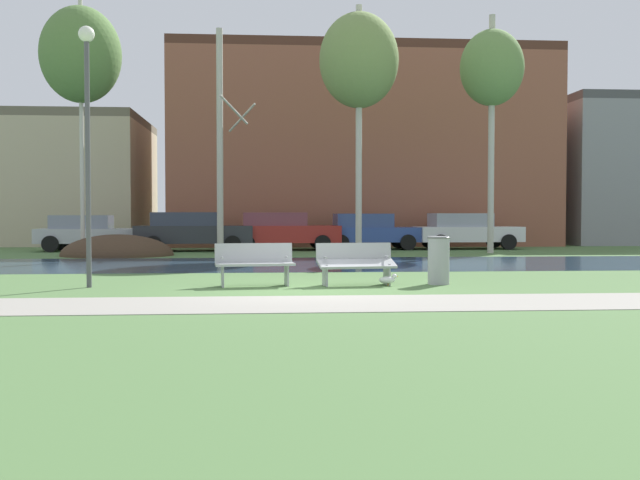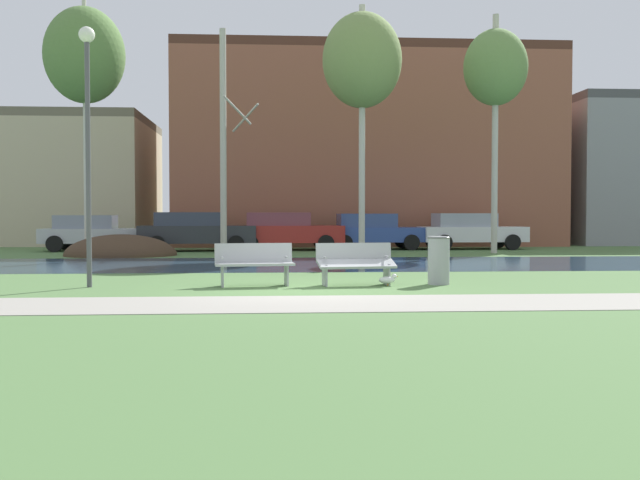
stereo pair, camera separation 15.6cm
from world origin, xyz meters
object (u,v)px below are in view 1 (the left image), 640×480
(bench_left, at_px, (255,263))
(trash_bin, at_px, (439,259))
(seagull, at_px, (388,279))
(parked_sedan_second_dark, at_px, (192,231))
(bench_right, at_px, (356,262))
(parked_hatch_third_red, at_px, (281,230))
(parked_suv_fifth_white, at_px, (466,230))
(parked_van_nearest_silver, at_px, (88,232))
(parked_wagon_fourth_blue, at_px, (368,231))
(streetlamp, at_px, (87,113))

(bench_left, relative_size, trash_bin, 1.64)
(bench_left, height_order, seagull, bench_left)
(trash_bin, bearing_deg, parked_sedan_second_dark, 114.15)
(bench_right, xyz_separation_m, parked_hatch_third_red, (-1.17, 14.93, 0.33))
(bench_right, distance_m, parked_suv_fifth_white, 16.61)
(seagull, relative_size, parked_van_nearest_silver, 0.10)
(parked_hatch_third_red, bearing_deg, bench_left, -93.52)
(bench_right, bearing_deg, bench_left, 180.00)
(trash_bin, relative_size, parked_sedan_second_dark, 0.22)
(trash_bin, height_order, parked_suv_fifth_white, parked_suv_fifth_white)
(trash_bin, bearing_deg, parked_wagon_fourth_blue, 87.37)
(trash_bin, height_order, streetlamp, streetlamp)
(bench_left, bearing_deg, streetlamp, -179.41)
(seagull, bearing_deg, parked_wagon_fourth_blue, 83.33)
(trash_bin, relative_size, parked_van_nearest_silver, 0.25)
(bench_right, bearing_deg, parked_wagon_fourth_blue, 80.87)
(bench_left, relative_size, bench_right, 1.00)
(parked_hatch_third_red, bearing_deg, parked_wagon_fourth_blue, 5.44)
(streetlamp, relative_size, parked_sedan_second_dark, 1.13)
(seagull, relative_size, parked_wagon_fourth_blue, 0.10)
(trash_bin, height_order, parked_wagon_fourth_blue, parked_wagon_fourth_blue)
(bench_left, height_order, bench_right, same)
(bench_left, distance_m, seagull, 2.76)
(parked_van_nearest_silver, bearing_deg, streetlamp, -77.06)
(bench_right, xyz_separation_m, parked_sedan_second_dark, (-4.70, 14.47, 0.34))
(streetlamp, height_order, parked_sedan_second_dark, streetlamp)
(bench_right, relative_size, parked_wagon_fourth_blue, 0.39)
(bench_right, bearing_deg, seagull, -15.92)
(parked_hatch_third_red, bearing_deg, trash_bin, -78.87)
(trash_bin, distance_m, streetlamp, 7.74)
(bench_left, distance_m, parked_van_nearest_silver, 16.36)
(parked_van_nearest_silver, bearing_deg, parked_suv_fifth_white, 1.34)
(trash_bin, height_order, parked_van_nearest_silver, parked_van_nearest_silver)
(bench_left, bearing_deg, parked_van_nearest_silver, 114.35)
(bench_left, bearing_deg, parked_hatch_third_red, 86.48)
(parked_wagon_fourth_blue, bearing_deg, parked_suv_fifth_white, -0.23)
(bench_left, relative_size, parked_wagon_fourth_blue, 0.39)
(bench_right, distance_m, parked_wagon_fourth_blue, 15.48)
(bench_left, xyz_separation_m, bench_right, (2.08, 0.00, 0.00))
(trash_bin, height_order, parked_sedan_second_dark, parked_sedan_second_dark)
(trash_bin, relative_size, seagull, 2.51)
(bench_right, height_order, parked_van_nearest_silver, parked_van_nearest_silver)
(parked_van_nearest_silver, bearing_deg, parked_sedan_second_dark, -6.01)
(trash_bin, bearing_deg, bench_left, -178.93)
(parked_wagon_fourth_blue, relative_size, parked_suv_fifth_white, 0.96)
(parked_sedan_second_dark, bearing_deg, seagull, -69.95)
(parked_hatch_third_red, distance_m, parked_suv_fifth_white, 7.72)
(bench_right, relative_size, parked_hatch_third_red, 0.36)
(parked_sedan_second_dark, xyz_separation_m, parked_hatch_third_red, (3.53, 0.46, -0.00))
(seagull, height_order, parked_sedan_second_dark, parked_sedan_second_dark)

